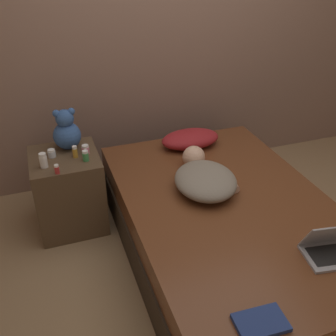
# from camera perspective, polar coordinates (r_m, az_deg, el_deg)

# --- Properties ---
(ground_plane) EXTENTS (12.00, 12.00, 0.00)m
(ground_plane) POSITION_cam_1_polar(r_m,az_deg,el_deg) (2.87, 8.25, -12.29)
(ground_plane) COLOR #937551
(wall_back) EXTENTS (8.00, 0.06, 2.60)m
(wall_back) POSITION_cam_1_polar(r_m,az_deg,el_deg) (3.36, -0.57, 19.85)
(wall_back) COLOR #846656
(wall_back) RESTS_ON ground_plane
(bed) EXTENTS (1.32, 2.06, 0.45)m
(bed) POSITION_cam_1_polar(r_m,az_deg,el_deg) (2.72, 8.60, -8.85)
(bed) COLOR #2D2319
(bed) RESTS_ON ground_plane
(nightstand) EXTENTS (0.48, 0.50, 0.59)m
(nightstand) POSITION_cam_1_polar(r_m,az_deg,el_deg) (3.03, -14.19, -3.22)
(nightstand) COLOR brown
(nightstand) RESTS_ON ground_plane
(pillow) EXTENTS (0.48, 0.28, 0.13)m
(pillow) POSITION_cam_1_polar(r_m,az_deg,el_deg) (3.18, 3.25, 4.23)
(pillow) COLOR maroon
(pillow) RESTS_ON bed
(person_lying) EXTENTS (0.47, 0.66, 0.17)m
(person_lying) POSITION_cam_1_polar(r_m,az_deg,el_deg) (2.67, 5.31, -1.33)
(person_lying) COLOR gray
(person_lying) RESTS_ON bed
(laptop) EXTENTS (0.31, 0.25, 0.20)m
(laptop) POSITION_cam_1_polar(r_m,az_deg,el_deg) (2.32, 22.43, -10.66)
(laptop) COLOR #9E9EA3
(laptop) RESTS_ON bed
(teddy_bear) EXTENTS (0.20, 0.20, 0.31)m
(teddy_bear) POSITION_cam_1_polar(r_m,az_deg,el_deg) (2.92, -14.52, 5.16)
(teddy_bear) COLOR #335693
(teddy_bear) RESTS_ON nightstand
(bottle_white) EXTENTS (0.05, 0.05, 0.10)m
(bottle_white) POSITION_cam_1_polar(r_m,az_deg,el_deg) (2.75, -17.64, 1.05)
(bottle_white) COLOR white
(bottle_white) RESTS_ON nightstand
(bottle_clear) EXTENTS (0.05, 0.05, 0.06)m
(bottle_clear) POSITION_cam_1_polar(r_m,az_deg,el_deg) (2.88, -16.52, 2.07)
(bottle_clear) COLOR silver
(bottle_clear) RESTS_ON nightstand
(bottle_amber) EXTENTS (0.04, 0.04, 0.09)m
(bottle_amber) POSITION_cam_1_polar(r_m,az_deg,el_deg) (2.82, -13.35, 2.30)
(bottle_amber) COLOR gold
(bottle_amber) RESTS_ON nightstand
(bottle_pink) EXTENTS (0.05, 0.05, 0.07)m
(bottle_pink) POSITION_cam_1_polar(r_m,az_deg,el_deg) (2.86, -11.89, 2.63)
(bottle_pink) COLOR pink
(bottle_pink) RESTS_ON nightstand
(bottle_red) EXTENTS (0.03, 0.03, 0.06)m
(bottle_red) POSITION_cam_1_polar(r_m,az_deg,el_deg) (2.67, -15.83, -0.17)
(bottle_red) COLOR #B72D2D
(bottle_red) RESTS_ON nightstand
(bottle_green) EXTENTS (0.04, 0.04, 0.08)m
(bottle_green) POSITION_cam_1_polar(r_m,az_deg,el_deg) (2.77, -11.88, 1.75)
(bottle_green) COLOR #3D8E4C
(bottle_green) RESTS_ON nightstand
(book) EXTENTS (0.24, 0.16, 0.02)m
(book) POSITION_cam_1_polar(r_m,az_deg,el_deg) (1.92, 13.30, -21.00)
(book) COLOR navy
(book) RESTS_ON bed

